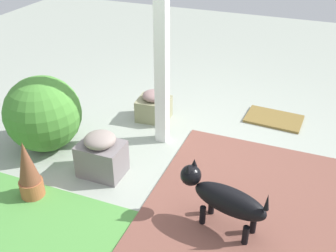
{
  "coord_description": "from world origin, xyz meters",
  "views": [
    {
      "loc": [
        -1.05,
        3.35,
        2.48
      ],
      "look_at": [
        0.27,
        0.01,
        0.33
      ],
      "focal_mm": 41.89,
      "sensor_mm": 36.0,
      "label": 1
    }
  ],
  "objects_px": {
    "doormat": "(274,119)",
    "round_shrub": "(43,114)",
    "porch_pillar": "(162,34)",
    "terracotta_pot_spiky": "(28,171)",
    "stone_planter_nearest": "(154,106)",
    "stone_planter_mid": "(102,155)",
    "dog": "(223,198)"
  },
  "relations": [
    {
      "from": "doormat",
      "to": "round_shrub",
      "type": "bearing_deg",
      "value": 33.91
    },
    {
      "from": "porch_pillar",
      "to": "terracotta_pot_spiky",
      "type": "bearing_deg",
      "value": 60.45
    },
    {
      "from": "stone_planter_nearest",
      "to": "terracotta_pot_spiky",
      "type": "relative_size",
      "value": 0.7
    },
    {
      "from": "stone_planter_mid",
      "to": "round_shrub",
      "type": "distance_m",
      "value": 0.88
    },
    {
      "from": "stone_planter_mid",
      "to": "round_shrub",
      "type": "xyz_separation_m",
      "value": [
        0.83,
        -0.21,
        0.19
      ]
    },
    {
      "from": "stone_planter_mid",
      "to": "terracotta_pot_spiky",
      "type": "height_order",
      "value": "terracotta_pot_spiky"
    },
    {
      "from": "terracotta_pot_spiky",
      "to": "doormat",
      "type": "height_order",
      "value": "terracotta_pot_spiky"
    },
    {
      "from": "porch_pillar",
      "to": "round_shrub",
      "type": "distance_m",
      "value": 1.55
    },
    {
      "from": "stone_planter_mid",
      "to": "doormat",
      "type": "bearing_deg",
      "value": -129.87
    },
    {
      "from": "stone_planter_nearest",
      "to": "stone_planter_mid",
      "type": "distance_m",
      "value": 1.23
    },
    {
      "from": "terracotta_pot_spiky",
      "to": "round_shrub",
      "type": "bearing_deg",
      "value": -63.33
    },
    {
      "from": "porch_pillar",
      "to": "dog",
      "type": "relative_size",
      "value": 3.15
    },
    {
      "from": "stone_planter_nearest",
      "to": "terracotta_pot_spiky",
      "type": "distance_m",
      "value": 1.84
    },
    {
      "from": "porch_pillar",
      "to": "doormat",
      "type": "height_order",
      "value": "porch_pillar"
    },
    {
      "from": "stone_planter_nearest",
      "to": "round_shrub",
      "type": "distance_m",
      "value": 1.36
    },
    {
      "from": "stone_planter_mid",
      "to": "doormat",
      "type": "height_order",
      "value": "stone_planter_mid"
    },
    {
      "from": "porch_pillar",
      "to": "round_shrub",
      "type": "height_order",
      "value": "porch_pillar"
    },
    {
      "from": "stone_planter_nearest",
      "to": "round_shrub",
      "type": "xyz_separation_m",
      "value": [
        0.87,
        1.01,
        0.24
      ]
    },
    {
      "from": "doormat",
      "to": "stone_planter_mid",
      "type": "bearing_deg",
      "value": 50.13
    },
    {
      "from": "round_shrub",
      "to": "terracotta_pot_spiky",
      "type": "height_order",
      "value": "round_shrub"
    },
    {
      "from": "stone_planter_nearest",
      "to": "dog",
      "type": "relative_size",
      "value": 0.53
    },
    {
      "from": "round_shrub",
      "to": "terracotta_pot_spiky",
      "type": "bearing_deg",
      "value": 116.67
    },
    {
      "from": "dog",
      "to": "stone_planter_mid",
      "type": "bearing_deg",
      "value": -11.97
    },
    {
      "from": "stone_planter_mid",
      "to": "dog",
      "type": "relative_size",
      "value": 0.6
    },
    {
      "from": "dog",
      "to": "doormat",
      "type": "relative_size",
      "value": 1.16
    },
    {
      "from": "porch_pillar",
      "to": "terracotta_pot_spiky",
      "type": "distance_m",
      "value": 1.84
    },
    {
      "from": "porch_pillar",
      "to": "stone_planter_mid",
      "type": "height_order",
      "value": "porch_pillar"
    },
    {
      "from": "porch_pillar",
      "to": "round_shrub",
      "type": "relative_size",
      "value": 3.01
    },
    {
      "from": "round_shrub",
      "to": "dog",
      "type": "bearing_deg",
      "value": 167.09
    },
    {
      "from": "terracotta_pot_spiky",
      "to": "dog",
      "type": "xyz_separation_m",
      "value": [
        -1.77,
        -0.27,
        0.03
      ]
    },
    {
      "from": "stone_planter_nearest",
      "to": "doormat",
      "type": "bearing_deg",
      "value": -159.7
    },
    {
      "from": "stone_planter_mid",
      "to": "round_shrub",
      "type": "bearing_deg",
      "value": -14.38
    }
  ]
}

